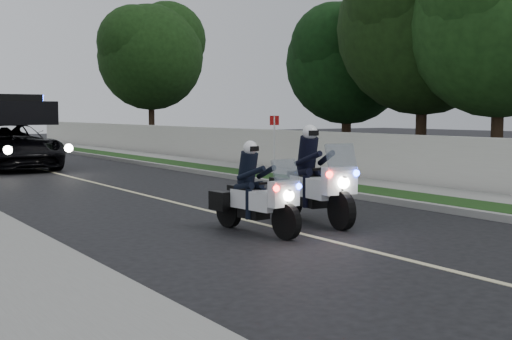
# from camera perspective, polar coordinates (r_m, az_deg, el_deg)

# --- Properties ---
(ground) EXTENTS (120.00, 120.00, 0.00)m
(ground) POSITION_cam_1_polar(r_m,az_deg,el_deg) (11.11, 6.81, -6.16)
(ground) COLOR black
(ground) RESTS_ON ground
(curb_right) EXTENTS (0.20, 60.00, 0.15)m
(curb_right) POSITION_cam_1_polar(r_m,az_deg,el_deg) (21.53, -2.19, -0.55)
(curb_right) COLOR gray
(curb_right) RESTS_ON ground
(grass_verge) EXTENTS (1.20, 60.00, 0.16)m
(grass_verge) POSITION_cam_1_polar(r_m,az_deg,el_deg) (21.90, -0.63, -0.44)
(grass_verge) COLOR #193814
(grass_verge) RESTS_ON ground
(sidewalk_right) EXTENTS (1.40, 60.00, 0.16)m
(sidewalk_right) POSITION_cam_1_polar(r_m,az_deg,el_deg) (22.63, 2.13, -0.27)
(sidewalk_right) COLOR gray
(sidewalk_right) RESTS_ON ground
(property_wall) EXTENTS (0.22, 60.00, 1.50)m
(property_wall) POSITION_cam_1_polar(r_m,az_deg,el_deg) (23.18, 4.14, 1.51)
(property_wall) COLOR beige
(property_wall) RESTS_ON ground
(lane_marking) EXTENTS (0.12, 50.00, 0.01)m
(lane_marking) POSITION_cam_1_polar(r_m,az_deg,el_deg) (19.72, -12.41, -1.37)
(lane_marking) COLOR #BFB78C
(lane_marking) RESTS_ON ground
(police_moto_left) EXTENTS (0.87, 1.99, 1.64)m
(police_moto_left) POSITION_cam_1_polar(r_m,az_deg,el_deg) (11.88, -0.07, -5.40)
(police_moto_left) COLOR silver
(police_moto_left) RESTS_ON ground
(police_moto_right) EXTENTS (1.05, 2.32, 1.90)m
(police_moto_right) POSITION_cam_1_polar(r_m,az_deg,el_deg) (13.05, 4.95, -4.48)
(police_moto_right) COLOR white
(police_moto_right) RESTS_ON ground
(police_suv) EXTENTS (2.91, 6.18, 2.99)m
(police_suv) POSITION_cam_1_polar(r_m,az_deg,el_deg) (26.98, -20.28, 0.10)
(police_suv) COLOR black
(police_suv) RESTS_ON ground
(sign_post) EXTENTS (0.43, 0.43, 2.09)m
(sign_post) POSITION_cam_1_polar(r_m,az_deg,el_deg) (22.78, 1.57, -0.43)
(sign_post) COLOR #A80D0C
(sign_post) RESTS_ON ground
(tree_right_a) EXTENTS (7.25, 7.25, 9.47)m
(tree_right_a) POSITION_cam_1_polar(r_m,az_deg,el_deg) (23.06, 13.83, -0.51)
(tree_right_a) COLOR black
(tree_right_a) RESTS_ON ground
(tree_right_b) EXTENTS (7.17, 7.17, 9.11)m
(tree_right_b) POSITION_cam_1_polar(r_m,az_deg,el_deg) (21.30, 19.77, -1.10)
(tree_right_b) COLOR #1C4216
(tree_right_b) RESTS_ON ground
(tree_right_c) EXTENTS (6.16, 6.16, 7.79)m
(tree_right_c) POSITION_cam_1_polar(r_m,az_deg,el_deg) (26.11, 7.68, 0.21)
(tree_right_c) COLOR black
(tree_right_c) RESTS_ON ground
(tree_right_e) EXTENTS (8.11, 8.11, 10.57)m
(tree_right_e) POSITION_cam_1_polar(r_m,az_deg,el_deg) (41.13, -8.87, 1.91)
(tree_right_e) COLOR #163410
(tree_right_e) RESTS_ON ground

